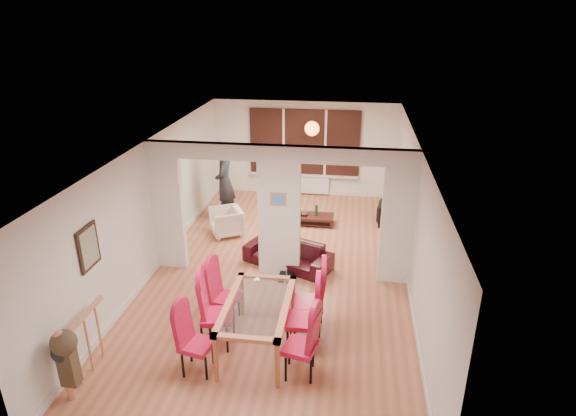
% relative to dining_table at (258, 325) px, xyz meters
% --- Properties ---
extents(floor, '(5.00, 9.00, 0.01)m').
position_rel_dining_table_xyz_m(floor, '(-0.03, 2.31, -0.40)').
color(floor, '#B8694A').
rests_on(floor, ground).
extents(room_walls, '(5.00, 9.00, 2.60)m').
position_rel_dining_table_xyz_m(room_walls, '(-0.03, 2.31, 0.90)').
color(room_walls, silver).
rests_on(room_walls, floor).
extents(divider_wall, '(5.00, 0.18, 2.60)m').
position_rel_dining_table_xyz_m(divider_wall, '(-0.03, 2.31, 0.90)').
color(divider_wall, white).
rests_on(divider_wall, floor).
extents(bay_window_blinds, '(3.00, 0.08, 1.80)m').
position_rel_dining_table_xyz_m(bay_window_blinds, '(-0.03, 6.75, 1.10)').
color(bay_window_blinds, black).
rests_on(bay_window_blinds, room_walls).
extents(radiator, '(1.40, 0.08, 0.50)m').
position_rel_dining_table_xyz_m(radiator, '(-0.03, 6.71, -0.10)').
color(radiator, white).
rests_on(radiator, floor).
extents(pendant_light, '(0.36, 0.36, 0.36)m').
position_rel_dining_table_xyz_m(pendant_light, '(0.27, 5.61, 1.75)').
color(pendant_light, orange).
rests_on(pendant_light, room_walls).
extents(stair_newel, '(0.40, 1.20, 1.10)m').
position_rel_dining_table_xyz_m(stair_newel, '(-2.28, -0.89, 0.15)').
color(stair_newel, tan).
rests_on(stair_newel, floor).
extents(wall_poster, '(0.04, 0.52, 0.67)m').
position_rel_dining_table_xyz_m(wall_poster, '(-2.50, -0.09, 1.20)').
color(wall_poster, gray).
rests_on(wall_poster, room_walls).
extents(pillar_photo, '(0.30, 0.03, 0.25)m').
position_rel_dining_table_xyz_m(pillar_photo, '(-0.03, 2.21, 1.20)').
color(pillar_photo, '#4C8CD8').
rests_on(pillar_photo, divider_wall).
extents(dining_table, '(0.96, 1.71, 0.80)m').
position_rel_dining_table_xyz_m(dining_table, '(0.00, 0.00, 0.00)').
color(dining_table, '#B26242').
rests_on(dining_table, floor).
extents(dining_chair_la, '(0.50, 0.50, 1.05)m').
position_rel_dining_table_xyz_m(dining_chair_la, '(-0.75, -0.63, 0.12)').
color(dining_chair_la, '#BC133B').
rests_on(dining_chair_la, floor).
extents(dining_chair_lb, '(0.55, 0.55, 1.18)m').
position_rel_dining_table_xyz_m(dining_chair_lb, '(-0.63, 0.01, 0.19)').
color(dining_chair_lb, '#BC133B').
rests_on(dining_chair_lb, floor).
extents(dining_chair_lc, '(0.51, 0.51, 1.07)m').
position_rel_dining_table_xyz_m(dining_chair_lc, '(-0.66, 0.57, 0.14)').
color(dining_chair_lc, '#BC133B').
rests_on(dining_chair_lc, floor).
extents(dining_chair_ra, '(0.52, 0.52, 1.08)m').
position_rel_dining_table_xyz_m(dining_chair_ra, '(0.70, -0.50, 0.14)').
color(dining_chair_ra, '#BC133B').
rests_on(dining_chair_ra, floor).
extents(dining_chair_rb, '(0.49, 0.49, 1.18)m').
position_rel_dining_table_xyz_m(dining_chair_rb, '(0.67, 0.08, 0.19)').
color(dining_chair_rb, '#BC133B').
rests_on(dining_chair_rb, floor).
extents(dining_chair_rc, '(0.51, 0.51, 1.19)m').
position_rel_dining_table_xyz_m(dining_chair_rc, '(0.72, 0.56, 0.19)').
color(dining_chair_rc, '#BC133B').
rests_on(dining_chair_rc, floor).
extents(sofa, '(1.91, 1.33, 0.52)m').
position_rel_dining_table_xyz_m(sofa, '(0.09, 2.61, -0.14)').
color(sofa, black).
rests_on(sofa, floor).
extents(armchair, '(0.93, 0.94, 0.63)m').
position_rel_dining_table_xyz_m(armchair, '(-1.52, 3.87, -0.08)').
color(armchair, beige).
rests_on(armchair, floor).
extents(person, '(0.71, 0.48, 1.92)m').
position_rel_dining_table_xyz_m(person, '(-1.75, 4.74, 0.56)').
color(person, black).
rests_on(person, floor).
extents(television, '(0.93, 0.24, 0.53)m').
position_rel_dining_table_xyz_m(television, '(1.97, 5.16, -0.14)').
color(television, black).
rests_on(television, floor).
extents(coffee_table, '(1.07, 0.65, 0.23)m').
position_rel_dining_table_xyz_m(coffee_table, '(0.41, 4.71, -0.28)').
color(coffee_table, '#341611').
rests_on(coffee_table, floor).
extents(bottle, '(0.07, 0.07, 0.29)m').
position_rel_dining_table_xyz_m(bottle, '(0.49, 4.72, -0.02)').
color(bottle, '#143F19').
rests_on(bottle, coffee_table).
extents(bowl, '(0.21, 0.21, 0.05)m').
position_rel_dining_table_xyz_m(bowl, '(0.19, 4.69, -0.14)').
color(bowl, '#341611').
rests_on(bowl, coffee_table).
extents(shoes, '(0.26, 0.29, 0.11)m').
position_rel_dining_table_xyz_m(shoes, '(0.14, 2.04, -0.35)').
color(shoes, black).
rests_on(shoes, floor).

